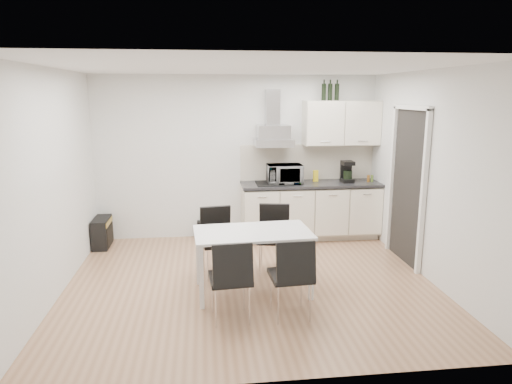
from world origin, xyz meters
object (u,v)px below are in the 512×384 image
chair_far_left (218,243)px  chair_near_left (230,279)px  chair_far_right (274,240)px  floor_speaker (202,230)px  kitchenette (313,188)px  chair_near_right (291,277)px  dining_table (253,238)px  guitar_amp (102,232)px

chair_far_left → chair_near_left: same height
chair_far_right → floor_speaker: size_ratio=3.16×
chair_far_left → kitchenette: bearing=-146.3°
chair_near_left → chair_near_right: 0.63m
kitchenette → chair_near_right: 2.80m
chair_far_left → floor_speaker: 1.64m
dining_table → chair_far_left: chair_far_left is taller
kitchenette → dining_table: size_ratio=1.82×
chair_near_right → floor_speaker: chair_near_right is taller
kitchenette → guitar_amp: 3.36m
chair_far_left → chair_near_right: size_ratio=1.00×
kitchenette → chair_near_right: kitchenette is taller
chair_far_left → floor_speaker: (-0.21, 1.60, -0.30)m
kitchenette → chair_near_left: size_ratio=2.86×
dining_table → chair_near_right: bearing=-66.4°
dining_table → chair_far_left: 0.71m
chair_far_right → chair_near_right: size_ratio=1.00×
dining_table → chair_near_right: 0.76m
guitar_amp → floor_speaker: guitar_amp is taller
chair_far_left → guitar_amp: (-1.74, 1.35, -0.22)m
kitchenette → chair_far_left: (-1.57, -1.44, -0.39)m
dining_table → chair_near_left: bearing=-118.5°
chair_far_left → chair_near_left: bearing=85.1°
dining_table → floor_speaker: bearing=101.9°
kitchenette → chair_near_right: (-0.86, -2.63, -0.39)m
chair_far_left → guitar_amp: chair_far_left is taller
chair_far_right → guitar_amp: 2.79m
kitchenette → chair_far_right: size_ratio=2.86×
chair_far_left → dining_table: bearing=115.9°
chair_far_left → guitar_amp: size_ratio=1.64×
chair_near_right → guitar_amp: 3.54m
chair_near_right → floor_speaker: 2.96m
chair_far_right → chair_near_right: (-0.02, -1.24, 0.00)m
chair_near_left → guitar_amp: size_ratio=1.64×
chair_near_left → chair_near_right: size_ratio=1.00×
chair_far_left → chair_near_right: same height
chair_near_right → floor_speaker: size_ratio=3.16×
guitar_amp → floor_speaker: size_ratio=1.93×
dining_table → chair_far_left: bearing=121.2°
chair_far_left → chair_near_right: 1.39m
chair_far_left → floor_speaker: chair_far_left is taller
chair_near_right → guitar_amp: size_ratio=1.64×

